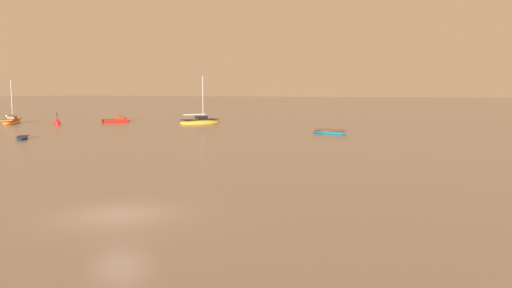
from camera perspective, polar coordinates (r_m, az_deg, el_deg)
name	(u,v)px	position (r m, az deg, el deg)	size (l,w,h in m)	color
ground_plane	(120,215)	(23.41, -14.87, -7.58)	(800.00, 800.00, 0.00)	gray
sailboat_moored_0	(200,122)	(83.26, -6.28, 2.45)	(5.24, 7.40, 8.04)	gold
motorboat_moored_1	(119,121)	(89.79, -14.95, 2.50)	(3.43, 5.22, 1.88)	red
sailboat_moored_1	(12,122)	(92.44, -25.51, 2.24)	(5.51, 6.59, 7.43)	orange
rowboat_moored_0	(22,138)	(62.65, -24.52, 0.60)	(2.78, 3.00, 0.48)	navy
rowboat_moored_2	(329,132)	(64.88, 8.16, 1.31)	(4.95, 2.82, 0.74)	#197084
channel_buoy	(57,122)	(86.39, -21.21, 2.28)	(0.90, 0.90, 2.30)	red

